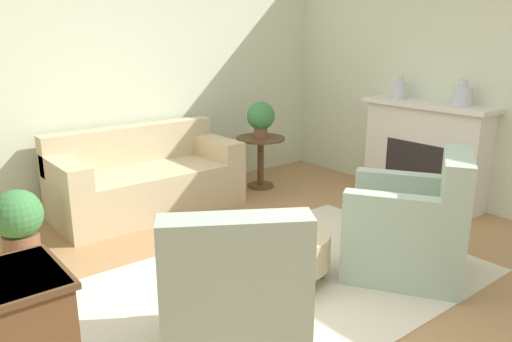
{
  "coord_description": "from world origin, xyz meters",
  "views": [
    {
      "loc": [
        -2.37,
        -2.6,
        1.88
      ],
      "look_at": [
        0.15,
        0.55,
        0.75
      ],
      "focal_mm": 35.0,
      "sensor_mm": 36.0,
      "label": 1
    }
  ],
  "objects_px": {
    "armchair_left": "(233,302)",
    "potted_plant_on_side_table": "(261,117)",
    "side_table": "(261,153)",
    "vase_mantel_near": "(400,90)",
    "vase_mantel_far": "(462,95)",
    "potted_plant_floor": "(18,219)",
    "armchair_right": "(413,230)",
    "ottoman_table": "(276,247)",
    "couch": "(146,181)"
  },
  "relations": [
    {
      "from": "armchair_right",
      "to": "potted_plant_floor",
      "type": "bearing_deg",
      "value": 134.25
    },
    {
      "from": "armchair_left",
      "to": "potted_plant_floor",
      "type": "distance_m",
      "value": 2.45
    },
    {
      "from": "potted_plant_on_side_table",
      "to": "ottoman_table",
      "type": "bearing_deg",
      "value": -126.28
    },
    {
      "from": "couch",
      "to": "side_table",
      "type": "distance_m",
      "value": 1.5
    },
    {
      "from": "vase_mantel_far",
      "to": "potted_plant_on_side_table",
      "type": "relative_size",
      "value": 0.65
    },
    {
      "from": "potted_plant_floor",
      "to": "vase_mantel_far",
      "type": "bearing_deg",
      "value": -23.98
    },
    {
      "from": "ottoman_table",
      "to": "vase_mantel_far",
      "type": "xyz_separation_m",
      "value": [
        2.52,
        -0.01,
        0.98
      ]
    },
    {
      "from": "ottoman_table",
      "to": "side_table",
      "type": "bearing_deg",
      "value": 53.72
    },
    {
      "from": "armchair_left",
      "to": "vase_mantel_near",
      "type": "relative_size",
      "value": 4.42
    },
    {
      "from": "vase_mantel_far",
      "to": "potted_plant_floor",
      "type": "bearing_deg",
      "value": 156.02
    },
    {
      "from": "armchair_right",
      "to": "side_table",
      "type": "bearing_deg",
      "value": 78.12
    },
    {
      "from": "couch",
      "to": "vase_mantel_near",
      "type": "distance_m",
      "value": 3.04
    },
    {
      "from": "vase_mantel_far",
      "to": "potted_plant_on_side_table",
      "type": "distance_m",
      "value": 2.26
    },
    {
      "from": "couch",
      "to": "ottoman_table",
      "type": "distance_m",
      "value": 2.06
    },
    {
      "from": "armchair_right",
      "to": "potted_plant_on_side_table",
      "type": "height_order",
      "value": "potted_plant_on_side_table"
    },
    {
      "from": "armchair_left",
      "to": "potted_plant_on_side_table",
      "type": "xyz_separation_m",
      "value": [
        2.29,
        2.56,
        0.5
      ]
    },
    {
      "from": "side_table",
      "to": "vase_mantel_near",
      "type": "relative_size",
      "value": 2.43
    },
    {
      "from": "ottoman_table",
      "to": "potted_plant_on_side_table",
      "type": "distance_m",
      "value": 2.47
    },
    {
      "from": "armchair_right",
      "to": "ottoman_table",
      "type": "relative_size",
      "value": 1.37
    },
    {
      "from": "vase_mantel_near",
      "to": "ottoman_table",
      "type": "bearing_deg",
      "value": -163.24
    },
    {
      "from": "potted_plant_on_side_table",
      "to": "vase_mantel_far",
      "type": "bearing_deg",
      "value": -60.34
    },
    {
      "from": "couch",
      "to": "armchair_left",
      "type": "bearing_deg",
      "value": -106.55
    },
    {
      "from": "side_table",
      "to": "vase_mantel_far",
      "type": "relative_size",
      "value": 2.24
    },
    {
      "from": "armchair_left",
      "to": "vase_mantel_far",
      "type": "relative_size",
      "value": 4.08
    },
    {
      "from": "ottoman_table",
      "to": "side_table",
      "type": "xyz_separation_m",
      "value": [
        1.42,
        1.93,
        0.18
      ]
    },
    {
      "from": "vase_mantel_near",
      "to": "potted_plant_on_side_table",
      "type": "distance_m",
      "value": 1.65
    },
    {
      "from": "armchair_left",
      "to": "side_table",
      "type": "xyz_separation_m",
      "value": [
        2.29,
        2.56,
        0.06
      ]
    },
    {
      "from": "armchair_right",
      "to": "ottoman_table",
      "type": "distance_m",
      "value": 1.09
    },
    {
      "from": "armchair_left",
      "to": "vase_mantel_far",
      "type": "distance_m",
      "value": 3.56
    },
    {
      "from": "side_table",
      "to": "vase_mantel_near",
      "type": "distance_m",
      "value": 1.79
    },
    {
      "from": "side_table",
      "to": "vase_mantel_near",
      "type": "height_order",
      "value": "vase_mantel_near"
    },
    {
      "from": "couch",
      "to": "armchair_right",
      "type": "bearing_deg",
      "value": -70.42
    },
    {
      "from": "armchair_left",
      "to": "side_table",
      "type": "distance_m",
      "value": 3.43
    },
    {
      "from": "couch",
      "to": "armchair_right",
      "type": "distance_m",
      "value": 2.85
    },
    {
      "from": "armchair_left",
      "to": "potted_plant_on_side_table",
      "type": "bearing_deg",
      "value": 48.16
    },
    {
      "from": "side_table",
      "to": "potted_plant_on_side_table",
      "type": "distance_m",
      "value": 0.44
    },
    {
      "from": "side_table",
      "to": "potted_plant_on_side_table",
      "type": "xyz_separation_m",
      "value": [
        0.0,
        -0.0,
        0.44
      ]
    },
    {
      "from": "armchair_right",
      "to": "side_table",
      "type": "xyz_separation_m",
      "value": [
        0.54,
        2.56,
        0.06
      ]
    },
    {
      "from": "armchair_right",
      "to": "vase_mantel_near",
      "type": "bearing_deg",
      "value": 40.18
    },
    {
      "from": "side_table",
      "to": "vase_mantel_near",
      "type": "bearing_deg",
      "value": -46.71
    },
    {
      "from": "armchair_left",
      "to": "potted_plant_on_side_table",
      "type": "distance_m",
      "value": 3.47
    },
    {
      "from": "ottoman_table",
      "to": "vase_mantel_near",
      "type": "distance_m",
      "value": 2.81
    },
    {
      "from": "potted_plant_on_side_table",
      "to": "potted_plant_floor",
      "type": "distance_m",
      "value": 2.92
    },
    {
      "from": "ottoman_table",
      "to": "side_table",
      "type": "distance_m",
      "value": 2.4
    },
    {
      "from": "potted_plant_on_side_table",
      "to": "armchair_left",
      "type": "bearing_deg",
      "value": -131.84
    },
    {
      "from": "vase_mantel_far",
      "to": "potted_plant_floor",
      "type": "height_order",
      "value": "vase_mantel_far"
    },
    {
      "from": "ottoman_table",
      "to": "vase_mantel_far",
      "type": "relative_size",
      "value": 2.98
    },
    {
      "from": "vase_mantel_far",
      "to": "side_table",
      "type": "bearing_deg",
      "value": 119.66
    },
    {
      "from": "vase_mantel_far",
      "to": "potted_plant_floor",
      "type": "distance_m",
      "value": 4.44
    },
    {
      "from": "vase_mantel_far",
      "to": "couch",
      "type": "bearing_deg",
      "value": 141.52
    }
  ]
}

